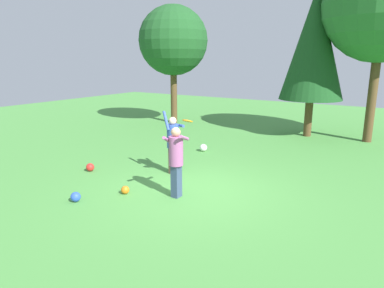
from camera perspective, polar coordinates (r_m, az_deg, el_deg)
ground_plane at (r=8.93m, az=0.11°, el=-7.67°), size 40.00×40.00×0.00m
person_thrower at (r=9.99m, az=-3.15°, el=0.63°), size 0.66×0.66×1.85m
person_catcher at (r=8.24m, az=-2.63°, el=-2.01°), size 0.63×0.70×1.72m
frisbee at (r=9.01m, az=-0.74°, el=3.80°), size 0.28×0.28×0.11m
ball_blue at (r=8.68m, az=-18.54°, el=-8.22°), size 0.24×0.24×0.24m
ball_orange at (r=8.86m, az=-10.89°, el=-7.40°), size 0.20×0.20×0.20m
ball_red at (r=10.83m, az=-16.35°, el=-3.68°), size 0.24×0.24×0.24m
ball_white at (r=12.61m, az=1.88°, el=-0.61°), size 0.27×0.27×0.27m
tree_right at (r=15.62m, az=28.89°, el=19.54°), size 4.38×4.38×7.48m
tree_center at (r=15.67m, az=19.40°, el=15.31°), size 2.61×2.61×6.24m
tree_far_left at (r=18.14m, az=-3.10°, el=16.52°), size 3.45×3.45×5.89m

